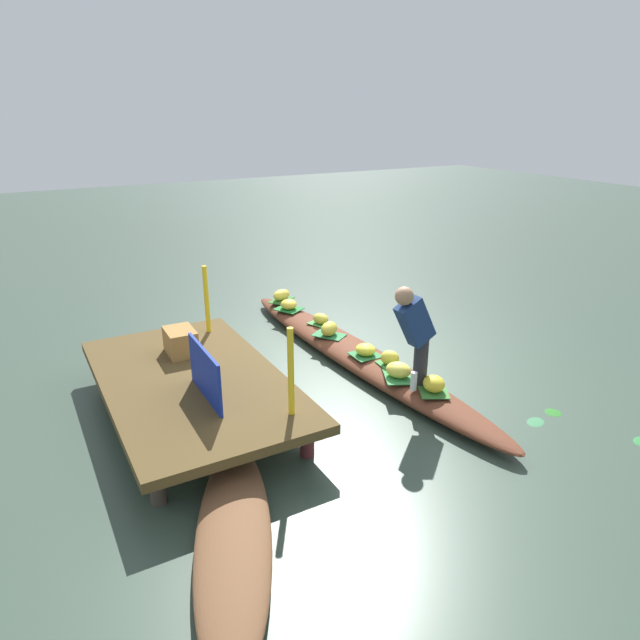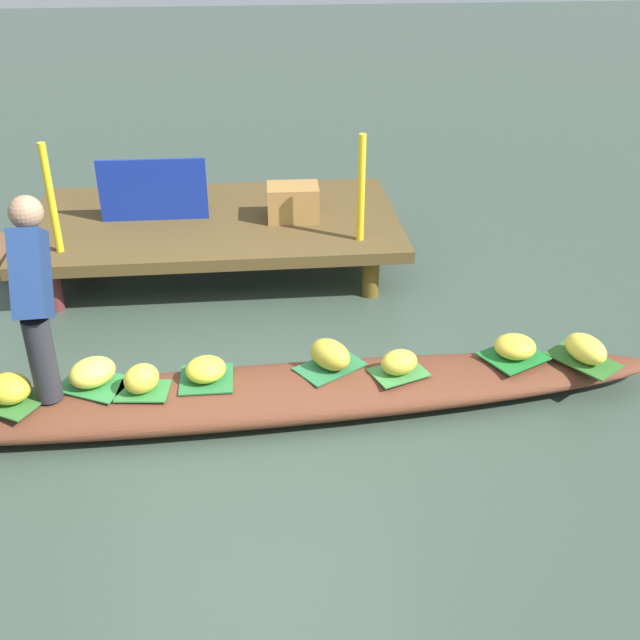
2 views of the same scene
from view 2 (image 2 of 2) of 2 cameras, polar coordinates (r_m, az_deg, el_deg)
canal_water at (r=5.05m, az=-4.94°, el=-6.73°), size 40.00×40.00×0.00m
dock_platform at (r=6.87m, az=-7.81°, el=7.06°), size 3.20×1.80×0.45m
vendor_boat at (r=4.98m, az=-5.00°, el=-5.64°), size 5.49×0.89×0.23m
leaf_mat_0 at (r=5.07m, az=-16.37°, el=-4.57°), size 0.51×0.46×0.01m
banana_bunch_0 at (r=5.02m, az=-16.51°, el=-3.74°), size 0.38×0.36×0.18m
leaf_mat_1 at (r=5.08m, az=-21.86°, el=-5.55°), size 0.48×0.45×0.01m
banana_bunch_1 at (r=5.03m, az=-22.04°, el=-4.72°), size 0.34×0.32×0.18m
leaf_mat_2 at (r=4.92m, az=-12.97°, el=-5.14°), size 0.34×0.27×0.01m
banana_bunch_2 at (r=4.87m, az=-13.08°, el=-4.26°), size 0.29×0.29×0.18m
leaf_mat_3 at (r=5.00m, az=5.84°, el=-3.86°), size 0.41×0.35×0.01m
banana_bunch_3 at (r=4.96m, az=5.88°, el=-3.11°), size 0.29×0.26×0.16m
leaf_mat_4 at (r=5.39m, az=18.93°, el=-2.80°), size 0.47×0.52×0.01m
banana_bunch_4 at (r=5.35m, az=19.08°, el=-2.02°), size 0.31×0.37×0.17m
leaf_mat_5 at (r=5.03m, az=0.74°, el=-3.47°), size 0.50×0.46×0.01m
banana_bunch_5 at (r=4.98m, az=0.75°, el=-2.57°), size 0.35×0.37×0.19m
leaf_mat_6 at (r=5.30m, az=14.15°, el=-2.61°), size 0.49×0.46×0.01m
banana_bunch_6 at (r=5.26m, az=14.24°, el=-1.92°), size 0.32×0.29×0.15m
leaf_mat_7 at (r=4.96m, az=-8.40°, el=-4.34°), size 0.34×0.34×0.01m
banana_bunch_7 at (r=4.92m, az=-8.46°, el=-3.63°), size 0.34×0.34×0.15m
vendor_person at (r=4.80m, az=-20.45°, el=2.12°), size 0.21×0.52×1.20m
water_bottle at (r=5.13m, az=-20.16°, el=-3.48°), size 0.07×0.07×0.21m
market_banner at (r=6.80m, az=-12.26°, el=9.38°), size 0.91×0.04×0.54m
railing_post_west at (r=6.31m, az=-19.30°, el=8.47°), size 0.06×0.06×0.87m
railing_post_east at (r=6.19m, az=3.07°, el=9.71°), size 0.06×0.06×0.87m
produce_crate at (r=6.71m, az=-2.01°, el=8.71°), size 0.45×0.33×0.30m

